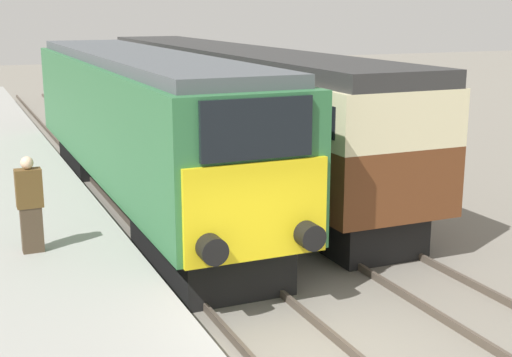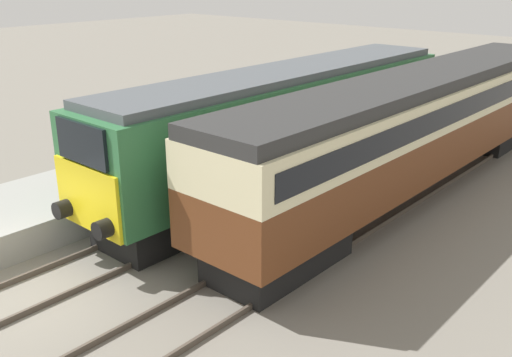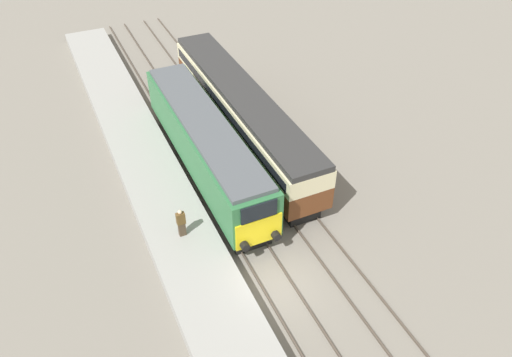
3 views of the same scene
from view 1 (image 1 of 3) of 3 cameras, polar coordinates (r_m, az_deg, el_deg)
The scene contains 6 objects.
platform_left at distance 16.68m, azimuth -18.87°, elevation -3.13°, with size 3.50×50.00×0.84m.
rails_near_track at distance 14.58m, azimuth -4.61°, elevation -6.24°, with size 1.51×60.00×0.14m.
rails_far_track at distance 15.93m, azimuth 7.06°, elevation -4.57°, with size 1.50×60.00×0.14m.
locomotive at distance 18.32m, azimuth -9.41°, elevation 4.60°, with size 2.70×15.49×3.92m.
passenger_carriage at distance 21.59m, azimuth -2.19°, elevation 6.45°, with size 2.75×18.34×3.85m.
person_on_platform at distance 12.84m, azimuth -17.62°, elevation -2.03°, with size 0.44×0.26×1.69m.
Camera 1 is at (-4.38, -8.01, 4.97)m, focal length 50.00 mm.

